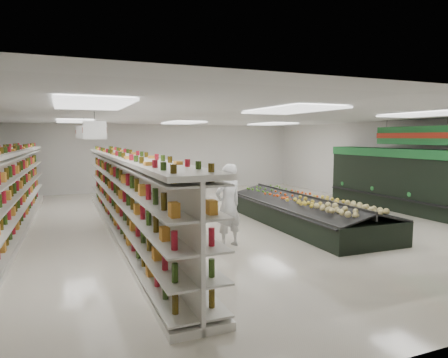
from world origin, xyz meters
name	(u,v)px	position (x,y,z in m)	size (l,w,h in m)	color
floor	(221,221)	(0.00, 0.00, 0.00)	(16.00, 16.00, 0.00)	beige
ceiling	(220,117)	(0.00, 0.00, 3.20)	(14.00, 16.00, 0.02)	white
wall_back	(160,158)	(0.00, 8.00, 1.60)	(14.00, 0.02, 3.20)	silver
wall_right	(395,164)	(7.00, 0.00, 1.60)	(0.02, 16.00, 3.20)	silver
produce_wall_case	(418,178)	(6.53, -1.50, 1.24)	(0.93, 8.00, 2.20)	black
aisle_sign_near	(95,130)	(-3.80, -2.00, 2.75)	(0.52, 0.06, 0.75)	white
aisle_sign_far	(84,132)	(-3.80, 2.00, 2.75)	(0.52, 0.06, 0.75)	white
hortifruti_banner	(414,136)	(6.25, -1.50, 2.65)	(0.12, 3.20, 0.95)	#1C6A2D
gondola_left	(3,199)	(-5.94, 0.16, 1.03)	(1.38, 12.94, 2.24)	white
gondola_center	(127,198)	(-2.92, -0.51, 0.97)	(0.96, 12.24, 2.12)	white
produce_island	(304,211)	(2.09, -1.41, 0.42)	(2.33, 6.16, 0.91)	black
soda_endcap	(147,180)	(-1.18, 5.47, 0.77)	(1.29, 0.91, 1.59)	#AE2613
shopper_main	(228,205)	(-0.90, -2.72, 0.99)	(0.72, 0.47, 1.98)	silver
shopper_background	(110,186)	(-2.87, 3.70, 0.81)	(0.79, 0.49, 1.63)	tan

